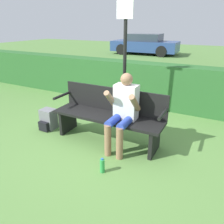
# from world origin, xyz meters

# --- Properties ---
(ground_plane) EXTENTS (40.00, 40.00, 0.00)m
(ground_plane) POSITION_xyz_m (0.00, 0.00, 0.00)
(ground_plane) COLOR #5B8942
(hedge_back) EXTENTS (12.00, 0.52, 1.07)m
(hedge_back) POSITION_xyz_m (0.00, 2.16, 0.54)
(hedge_back) COLOR #2D662D
(hedge_back) RESTS_ON ground
(park_bench) EXTENTS (1.98, 0.52, 0.94)m
(park_bench) POSITION_xyz_m (0.00, 0.07, 0.49)
(park_bench) COLOR black
(park_bench) RESTS_ON ground
(person_seated) EXTENTS (0.51, 0.61, 1.26)m
(person_seated) POSITION_xyz_m (0.33, -0.06, 0.71)
(person_seated) COLOR silver
(person_seated) RESTS_ON ground
(backpack) EXTENTS (0.28, 0.31, 0.41)m
(backpack) POSITION_xyz_m (-1.29, -0.10, 0.19)
(backpack) COLOR slate
(backpack) RESTS_ON ground
(water_bottle) EXTENTS (0.07, 0.07, 0.23)m
(water_bottle) POSITION_xyz_m (0.37, -0.82, 0.11)
(water_bottle) COLOR green
(water_bottle) RESTS_ON ground
(signpost) EXTENTS (0.33, 0.09, 2.41)m
(signpost) POSITION_xyz_m (-0.15, 1.01, 1.38)
(signpost) COLOR black
(signpost) RESTS_ON ground
(parked_car) EXTENTS (4.38, 2.10, 1.32)m
(parked_car) POSITION_xyz_m (-3.40, 11.48, 0.64)
(parked_car) COLOR #2D4784
(parked_car) RESTS_ON ground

